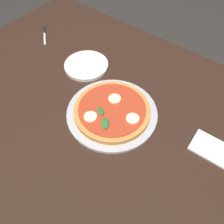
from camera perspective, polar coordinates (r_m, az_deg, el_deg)
The scene contains 7 objects.
ground_plane at distance 1.52m, azimuth -2.08°, elevation -16.11°, with size 6.00×6.00×0.00m, color #2D2B28.
dining_table at distance 0.94m, azimuth -3.23°, elevation -1.35°, with size 1.44×1.01×0.75m.
serving_tray at distance 0.83m, azimuth -0.00°, elevation -0.17°, with size 0.33×0.33×0.01m, color #B2B2B7.
pizza at distance 0.82m, azimuth 0.01°, elevation 0.45°, with size 0.27×0.27×0.03m.
plate_white at distance 1.01m, azimuth -6.38°, elevation 11.41°, with size 0.19×0.19×0.01m, color white.
napkin at distance 0.82m, azimuth 23.46°, elevation -8.35°, with size 0.13×0.09×0.01m, color white.
knife at distance 1.26m, azimuth -16.42°, elevation 18.31°, with size 0.12×0.10×0.01m.
Camera 1 is at (0.39, -0.40, 1.41)m, focal length 36.91 mm.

